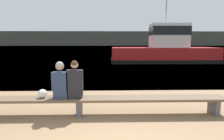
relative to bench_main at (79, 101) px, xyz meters
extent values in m
plane|color=teal|center=(0.74, 122.80, -0.41)|extent=(240.00, 240.00, 0.00)
cube|color=#4C4C42|center=(0.74, 132.82, 4.29)|extent=(600.00, 12.00, 9.40)
cube|color=brown|center=(0.00, 0.00, 0.05)|extent=(8.08, 0.56, 0.07)
cube|color=#515156|center=(3.74, 0.00, -0.20)|extent=(0.12, 0.47, 0.42)
cube|color=#515156|center=(0.00, 0.00, -0.20)|extent=(0.12, 0.47, 0.42)
cube|color=navy|center=(-0.49, 0.06, 0.19)|extent=(0.37, 0.36, 0.22)
cube|color=navy|center=(-0.49, -0.02, 0.55)|extent=(0.42, 0.22, 0.50)
sphere|color=tan|center=(-0.49, -0.02, 0.95)|extent=(0.22, 0.22, 0.22)
sphere|color=gray|center=(-0.49, -0.04, 0.98)|extent=(0.21, 0.21, 0.21)
cube|color=black|center=(-0.10, 0.06, 0.19)|extent=(0.37, 0.36, 0.22)
cube|color=black|center=(-0.10, -0.02, 0.58)|extent=(0.42, 0.22, 0.55)
sphere|color=tan|center=(-0.10, -0.02, 0.99)|extent=(0.20, 0.20, 0.20)
sphere|color=#472D19|center=(-0.10, -0.03, 1.02)|extent=(0.18, 0.18, 0.18)
ellipsoid|color=white|center=(-0.99, 0.02, 0.20)|extent=(0.23, 0.23, 0.24)
cube|color=#A81919|center=(6.46, 14.70, 0.34)|extent=(10.33, 3.51, 1.50)
cube|color=black|center=(6.46, 14.70, -0.23)|extent=(10.54, 3.65, 0.36)
cube|color=silver|center=(6.98, 14.69, 2.26)|extent=(3.62, 2.09, 2.34)
cube|color=black|center=(6.98, 14.69, 2.73)|extent=(3.70, 2.16, 0.84)
cylinder|color=#B2B2B7|center=(6.62, 14.70, 5.10)|extent=(0.14, 0.14, 3.35)
camera|label=1|loc=(0.75, -5.30, 1.57)|focal=32.00mm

